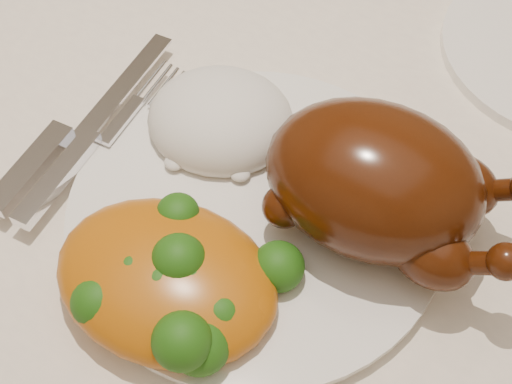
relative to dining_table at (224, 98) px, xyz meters
The scene contains 8 objects.
floor 0.67m from the dining_table, ahead, with size 4.00×4.00×0.00m, color #50321B.
dining_table is the anchor object (origin of this frame).
tablecloth 0.07m from the dining_table, ahead, with size 1.73×1.03×0.18m.
dinner_plate 0.24m from the dining_table, 45.45° to the right, with size 0.26×0.26×0.01m, color white.
roast_chicken 0.29m from the dining_table, 27.30° to the right, with size 0.18×0.13×0.09m.
rice_mound 0.18m from the dining_table, 51.79° to the right, with size 0.14×0.13×0.06m.
mac_and_cheese 0.30m from the dining_table, 57.76° to the right, with size 0.16×0.14×0.06m.
cutlery 0.22m from the dining_table, 86.76° to the right, with size 0.05×0.20×0.01m.
Camera 1 is at (0.31, -0.37, 1.19)m, focal length 50.00 mm.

